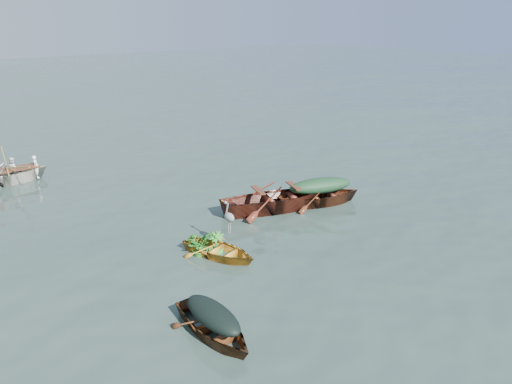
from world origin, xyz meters
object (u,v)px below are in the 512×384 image
green_tarp_boat (319,205)px  heron (229,222)px  open_wooden_boat (276,210)px  rowed_boat (7,184)px  yellow_dinghy (219,257)px  dark_covered_boat (214,336)px

green_tarp_boat → heron: (-4.33, -0.96, 0.82)m
heron → open_wooden_boat: bearing=7.6°
open_wooden_boat → rowed_boat: 10.53m
yellow_dinghy → green_tarp_boat: (4.83, 1.19, 0.00)m
green_tarp_boat → open_wooden_boat: size_ratio=0.79×
yellow_dinghy → heron: (0.50, 0.23, 0.82)m
open_wooden_boat → heron: 3.27m
dark_covered_boat → heron: 4.03m
open_wooden_boat → rowed_boat: size_ratio=1.19×
dark_covered_boat → rowed_boat: (-1.22, 12.79, 0.00)m
yellow_dinghy → open_wooden_boat: (3.32, 1.68, 0.00)m
yellow_dinghy → dark_covered_boat: dark_covered_boat is taller
yellow_dinghy → green_tarp_boat: green_tarp_boat is taller
rowed_boat → yellow_dinghy: bearing=-164.8°
yellow_dinghy → heron: heron is taller
yellow_dinghy → open_wooden_boat: size_ratio=0.53×
rowed_boat → dark_covered_boat: bearing=-177.2°
open_wooden_boat → heron: heron is taller
open_wooden_boat → yellow_dinghy: bearing=133.3°
green_tarp_boat → heron: size_ratio=4.45×
green_tarp_boat → heron: heron is taller
yellow_dinghy → heron: 0.99m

